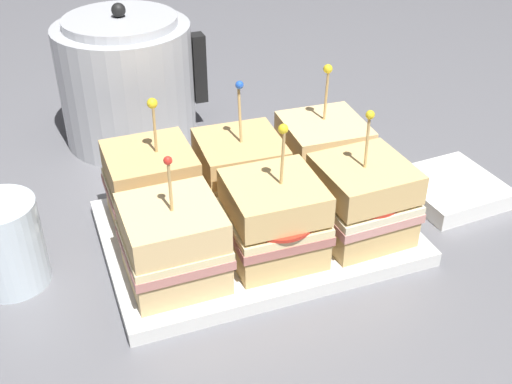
# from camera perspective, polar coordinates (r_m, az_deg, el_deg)

# --- Properties ---
(ground_plane) EXTENTS (6.00, 6.00, 0.00)m
(ground_plane) POSITION_cam_1_polar(r_m,az_deg,el_deg) (0.78, 0.00, -4.11)
(ground_plane) COLOR slate
(serving_platter) EXTENTS (0.36, 0.25, 0.02)m
(serving_platter) POSITION_cam_1_polar(r_m,az_deg,el_deg) (0.78, 0.00, -3.58)
(serving_platter) COLOR silver
(serving_platter) RESTS_ON ground_plane
(sandwich_front_left) EXTENTS (0.10, 0.10, 0.15)m
(sandwich_front_left) POSITION_cam_1_polar(r_m,az_deg,el_deg) (0.68, -7.35, -4.58)
(sandwich_front_left) COLOR #DBB77A
(sandwich_front_left) RESTS_ON serving_platter
(sandwich_front_center) EXTENTS (0.11, 0.11, 0.16)m
(sandwich_front_center) POSITION_cam_1_polar(r_m,az_deg,el_deg) (0.70, 1.71, -2.43)
(sandwich_front_center) COLOR tan
(sandwich_front_center) RESTS_ON serving_platter
(sandwich_front_right) EXTENTS (0.11, 0.11, 0.16)m
(sandwich_front_right) POSITION_cam_1_polar(r_m,az_deg,el_deg) (0.74, 9.43, -0.75)
(sandwich_front_right) COLOR tan
(sandwich_front_right) RESTS_ON serving_platter
(sandwich_back_left) EXTENTS (0.10, 0.10, 0.16)m
(sandwich_back_left) POSITION_cam_1_polar(r_m,az_deg,el_deg) (0.77, -9.24, 0.50)
(sandwich_back_left) COLOR tan
(sandwich_back_left) RESTS_ON serving_platter
(sandwich_back_center) EXTENTS (0.11, 0.11, 0.17)m
(sandwich_back_center) POSITION_cam_1_polar(r_m,az_deg,el_deg) (0.79, -1.47, 1.78)
(sandwich_back_center) COLOR tan
(sandwich_back_center) RESTS_ON serving_platter
(sandwich_back_right) EXTENTS (0.11, 0.11, 0.17)m
(sandwich_back_right) POSITION_cam_1_polar(r_m,az_deg,el_deg) (0.83, 5.95, 3.27)
(sandwich_back_right) COLOR #DBB77A
(sandwich_back_right) RESTS_ON serving_platter
(kettle_steel) EXTENTS (0.22, 0.20, 0.21)m
(kettle_steel) POSITION_cam_1_polar(r_m,az_deg,el_deg) (0.98, -11.36, 9.65)
(kettle_steel) COLOR #B7BABF
(kettle_steel) RESTS_ON ground_plane
(drinking_glass) EXTENTS (0.08, 0.08, 0.10)m
(drinking_glass) POSITION_cam_1_polar(r_m,az_deg,el_deg) (0.74, -21.35, -4.31)
(drinking_glass) COLOR silver
(drinking_glass) RESTS_ON ground_plane
(napkin_stack) EXTENTS (0.13, 0.13, 0.02)m
(napkin_stack) POSITION_cam_1_polar(r_m,az_deg,el_deg) (0.89, 16.92, 0.28)
(napkin_stack) COLOR white
(napkin_stack) RESTS_ON ground_plane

